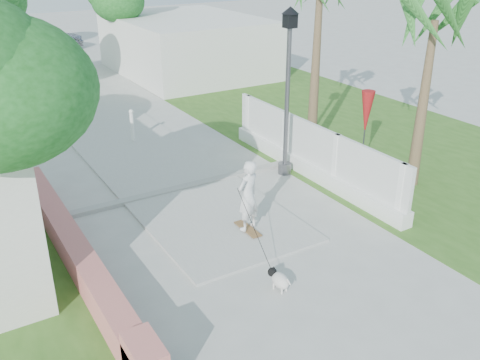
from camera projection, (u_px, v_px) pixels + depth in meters
ground at (332, 318)px, 9.17m from camera, size 90.00×90.00×0.00m
path_strip at (52, 78)px, 24.76m from camera, size 3.20×36.00×0.06m
curb at (182, 188)px, 13.83m from camera, size 6.50×0.25×0.10m
grass_right at (339, 124)px, 18.70m from camera, size 8.00×20.00×0.01m
pink_wall at (80, 260)px, 10.26m from camera, size 0.45×8.20×0.80m
lattice_fence at (311, 157)px, 14.44m from camera, size 0.35×7.00×1.50m
building_right at (186, 45)px, 25.49m from camera, size 6.00×8.00×2.60m
street_lamp at (288, 87)px, 13.82m from camera, size 0.44×0.44×4.44m
bollard at (132, 125)px, 16.82m from camera, size 0.14×0.14×1.09m
patio_umbrella at (366, 113)px, 14.24m from camera, size 0.36×0.36×2.30m
palm_near at (434, 31)px, 12.57m from camera, size 1.80×1.80×4.70m
skateboarder at (252, 215)px, 10.94m from camera, size 0.94×2.34×1.70m
dog at (279, 279)px, 9.84m from camera, size 0.35×0.58×0.40m
parked_car at (43, 39)px, 30.19m from camera, size 4.81×3.19×1.52m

